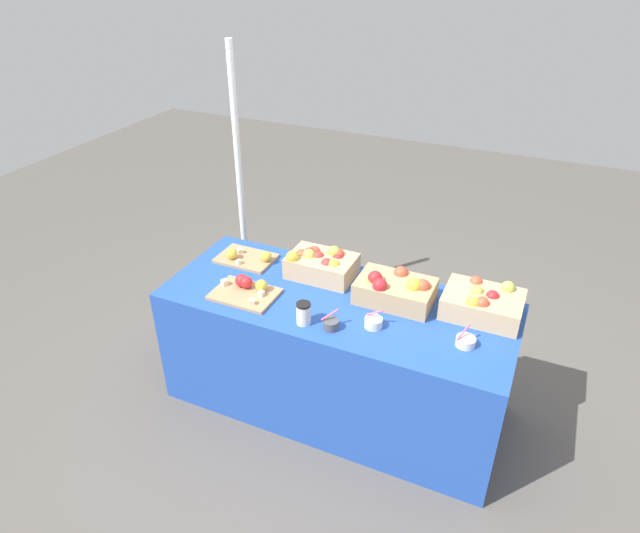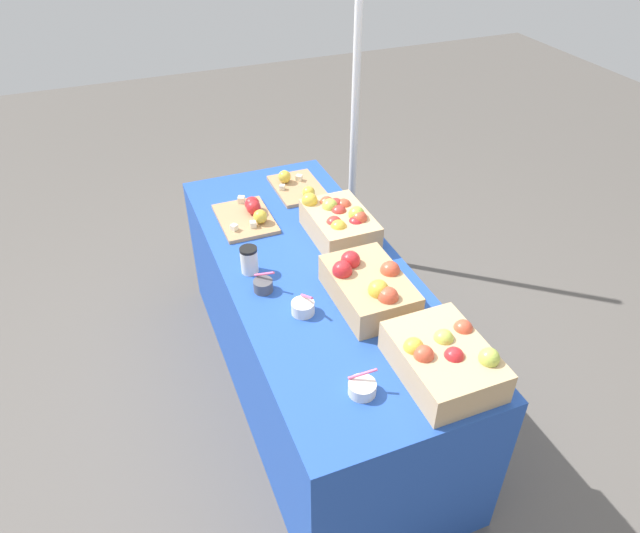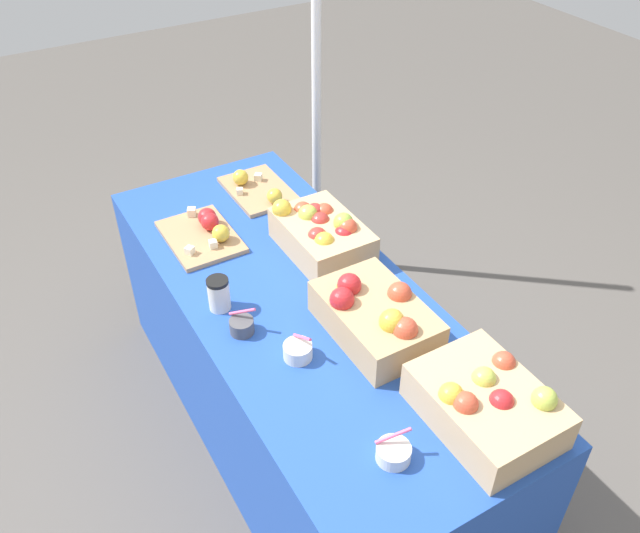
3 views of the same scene
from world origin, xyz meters
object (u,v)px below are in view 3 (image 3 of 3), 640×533
at_px(sample_bowl_near, 298,351).
at_px(sample_bowl_far, 393,452).
at_px(cutting_board_front, 205,231).
at_px(sample_bowl_mid, 242,326).
at_px(apple_crate_right, 322,233).
at_px(apple_crate_middle, 375,315).
at_px(coffee_cup, 219,294).
at_px(apple_crate_left, 486,404).
at_px(cutting_board_back, 258,189).
at_px(tent_pole, 316,95).

distance_m(sample_bowl_near, sample_bowl_far, 0.45).
bearing_deg(cutting_board_front, sample_bowl_mid, -10.10).
bearing_deg(apple_crate_right, apple_crate_middle, -9.33).
bearing_deg(coffee_cup, apple_crate_left, 29.17).
distance_m(apple_crate_left, apple_crate_right, 0.91).
xyz_separation_m(sample_bowl_near, sample_bowl_mid, (-0.19, -0.10, -0.00)).
relative_size(cutting_board_front, coffee_cup, 2.91).
height_order(cutting_board_back, sample_bowl_near, sample_bowl_near).
height_order(sample_bowl_mid, tent_pole, tent_pole).
bearing_deg(cutting_board_back, coffee_cup, -35.83).
xyz_separation_m(apple_crate_left, sample_bowl_near, (-0.47, -0.33, -0.04)).
height_order(apple_crate_middle, sample_bowl_far, apple_crate_middle).
relative_size(apple_crate_middle, cutting_board_front, 1.16).
xyz_separation_m(cutting_board_front, cutting_board_back, (-0.19, 0.31, -0.01)).
bearing_deg(cutting_board_front, apple_crate_right, 49.55).
bearing_deg(apple_crate_middle, cutting_board_front, -160.47).
bearing_deg(apple_crate_middle, sample_bowl_near, -95.21).
xyz_separation_m(sample_bowl_near, tent_pole, (-1.22, 0.77, 0.19)).
relative_size(sample_bowl_mid, tent_pole, 0.05).
distance_m(apple_crate_left, sample_bowl_near, 0.58).
bearing_deg(cutting_board_front, tent_pole, 122.38).
height_order(cutting_board_front, sample_bowl_near, sample_bowl_near).
distance_m(cutting_board_back, sample_bowl_mid, 0.84).
height_order(sample_bowl_near, sample_bowl_mid, sample_bowl_near).
bearing_deg(coffee_cup, apple_crate_right, 103.31).
xyz_separation_m(cutting_board_back, coffee_cup, (0.59, -0.42, 0.04)).
relative_size(cutting_board_back, sample_bowl_near, 3.43).
bearing_deg(apple_crate_left, cutting_board_back, -179.04).
bearing_deg(sample_bowl_near, apple_crate_middle, 84.79).
height_order(apple_crate_left, tent_pole, tent_pole).
height_order(apple_crate_middle, sample_bowl_near, apple_crate_middle).
relative_size(apple_crate_middle, sample_bowl_near, 4.12).
bearing_deg(apple_crate_right, sample_bowl_near, -37.73).
bearing_deg(cutting_board_front, apple_crate_left, 15.60).
height_order(apple_crate_right, sample_bowl_near, apple_crate_right).
xyz_separation_m(sample_bowl_near, sample_bowl_far, (0.45, 0.04, -0.00)).
distance_m(cutting_board_back, tent_pole, 0.58).
relative_size(sample_bowl_far, tent_pole, 0.05).
distance_m(apple_crate_middle, sample_bowl_far, 0.48).
bearing_deg(apple_crate_left, coffee_cup, -150.83).
xyz_separation_m(apple_crate_left, sample_bowl_mid, (-0.66, -0.43, -0.04)).
bearing_deg(cutting_board_back, sample_bowl_far, -11.03).
bearing_deg(coffee_cup, sample_bowl_near, 19.41).
xyz_separation_m(apple_crate_middle, apple_crate_right, (-0.46, 0.08, 0.01)).
relative_size(apple_crate_middle, sample_bowl_mid, 4.18).
bearing_deg(cutting_board_back, apple_crate_right, 3.74).
bearing_deg(sample_bowl_mid, apple_crate_left, 33.28).
distance_m(apple_crate_middle, cutting_board_front, 0.80).
xyz_separation_m(sample_bowl_near, coffee_cup, (-0.33, -0.12, 0.03)).
distance_m(coffee_cup, tent_pole, 1.26).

